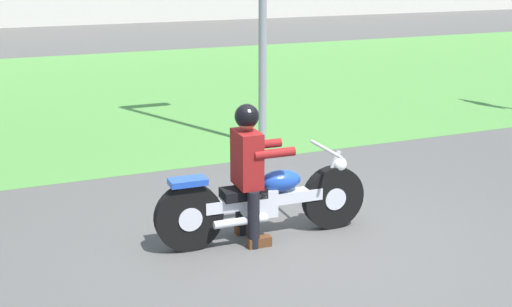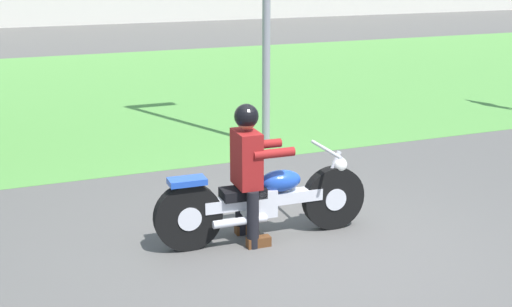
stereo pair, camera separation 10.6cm
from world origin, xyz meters
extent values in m
plane|color=#565451|center=(0.00, 0.00, 0.00)|extent=(120.00, 120.00, 0.00)
cube|color=#549342|center=(0.00, 9.09, 0.00)|extent=(60.00, 12.00, 0.01)
cylinder|color=black|center=(0.51, 0.47, 0.34)|extent=(0.68, 0.14, 0.68)
cylinder|color=silver|center=(0.51, 0.47, 0.34)|extent=(0.24, 0.15, 0.24)
cylinder|color=black|center=(-1.06, 0.53, 0.34)|extent=(0.68, 0.14, 0.68)
cylinder|color=silver|center=(-1.06, 0.53, 0.34)|extent=(0.24, 0.15, 0.24)
cube|color=silver|center=(-0.27, 0.50, 0.42)|extent=(1.26, 0.19, 0.12)
cube|color=silver|center=(-0.32, 0.50, 0.40)|extent=(0.33, 0.25, 0.28)
ellipsoid|color=#1E47B2|center=(-0.09, 0.49, 0.60)|extent=(0.45, 0.26, 0.22)
cube|color=black|center=(-0.49, 0.50, 0.52)|extent=(0.45, 0.26, 0.10)
cube|color=#1E47B2|center=(-1.06, 0.53, 0.71)|extent=(0.37, 0.21, 0.06)
cylinder|color=silver|center=(0.46, 0.47, 0.59)|extent=(0.25, 0.06, 0.53)
cylinder|color=silver|center=(0.41, 0.47, 0.88)|extent=(0.06, 0.66, 0.04)
sphere|color=white|center=(0.57, 0.47, 0.70)|extent=(0.16, 0.16, 0.16)
cylinder|color=silver|center=(-0.58, 0.37, 0.28)|extent=(0.55, 0.10, 0.08)
cylinder|color=black|center=(-0.44, 0.68, 0.29)|extent=(0.12, 0.12, 0.59)
cube|color=#593319|center=(-0.38, 0.68, 0.05)|extent=(0.24, 0.11, 0.10)
cylinder|color=black|center=(-0.46, 0.32, 0.29)|extent=(0.12, 0.12, 0.59)
cube|color=#593319|center=(-0.40, 0.32, 0.05)|extent=(0.24, 0.11, 0.10)
cube|color=maroon|center=(-0.45, 0.50, 0.87)|extent=(0.23, 0.39, 0.56)
cylinder|color=maroon|center=(-0.22, 0.67, 0.95)|extent=(0.42, 0.11, 0.09)
cylinder|color=maroon|center=(-0.24, 0.33, 0.95)|extent=(0.42, 0.11, 0.09)
sphere|color=#996B4C|center=(-0.45, 0.50, 1.27)|extent=(0.20, 0.20, 0.20)
sphere|color=black|center=(-0.45, 0.50, 1.30)|extent=(0.24, 0.24, 0.24)
camera|label=1|loc=(-2.83, -5.26, 2.75)|focal=46.59mm
camera|label=2|loc=(-2.73, -5.30, 2.75)|focal=46.59mm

